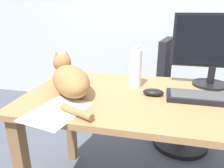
{
  "coord_description": "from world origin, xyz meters",
  "views": [
    {
      "loc": [
        -0.05,
        -1.07,
        1.17
      ],
      "look_at": [
        -0.29,
        -0.02,
        0.79
      ],
      "focal_mm": 34.59,
      "sensor_mm": 36.0,
      "label": 1
    }
  ],
  "objects_px": {
    "office_chair": "(178,102)",
    "computer_mouse": "(153,92)",
    "monitor": "(216,48)",
    "water_bottle": "(135,68)",
    "keyboard": "(212,98)",
    "cat": "(70,78)"
  },
  "relations": [
    {
      "from": "monitor",
      "to": "water_bottle",
      "type": "bearing_deg",
      "value": -165.03
    },
    {
      "from": "keyboard",
      "to": "water_bottle",
      "type": "xyz_separation_m",
      "value": [
        -0.4,
        0.12,
        0.1
      ]
    },
    {
      "from": "computer_mouse",
      "to": "water_bottle",
      "type": "xyz_separation_m",
      "value": [
        -0.11,
        0.11,
        0.09
      ]
    },
    {
      "from": "monitor",
      "to": "office_chair",
      "type": "bearing_deg",
      "value": 105.32
    },
    {
      "from": "computer_mouse",
      "to": "water_bottle",
      "type": "bearing_deg",
      "value": 134.92
    },
    {
      "from": "keyboard",
      "to": "cat",
      "type": "height_order",
      "value": "cat"
    },
    {
      "from": "office_chair",
      "to": "monitor",
      "type": "height_order",
      "value": "monitor"
    },
    {
      "from": "office_chair",
      "to": "computer_mouse",
      "type": "distance_m",
      "value": 0.79
    },
    {
      "from": "computer_mouse",
      "to": "water_bottle",
      "type": "height_order",
      "value": "water_bottle"
    },
    {
      "from": "office_chair",
      "to": "monitor",
      "type": "distance_m",
      "value": 0.73
    },
    {
      "from": "water_bottle",
      "to": "computer_mouse",
      "type": "bearing_deg",
      "value": -45.08
    },
    {
      "from": "computer_mouse",
      "to": "cat",
      "type": "bearing_deg",
      "value": -172.65
    },
    {
      "from": "computer_mouse",
      "to": "office_chair",
      "type": "bearing_deg",
      "value": 73.99
    },
    {
      "from": "monitor",
      "to": "keyboard",
      "type": "bearing_deg",
      "value": -98.41
    },
    {
      "from": "keyboard",
      "to": "cat",
      "type": "bearing_deg",
      "value": -175.79
    },
    {
      "from": "computer_mouse",
      "to": "keyboard",
      "type": "bearing_deg",
      "value": -0.69
    },
    {
      "from": "keyboard",
      "to": "computer_mouse",
      "type": "bearing_deg",
      "value": 179.31
    },
    {
      "from": "water_bottle",
      "to": "office_chair",
      "type": "bearing_deg",
      "value": 61.48
    },
    {
      "from": "keyboard",
      "to": "monitor",
      "type": "bearing_deg",
      "value": 81.59
    },
    {
      "from": "cat",
      "to": "water_bottle",
      "type": "relative_size",
      "value": 2.13
    },
    {
      "from": "office_chair",
      "to": "computer_mouse",
      "type": "bearing_deg",
      "value": -106.01
    },
    {
      "from": "office_chair",
      "to": "water_bottle",
      "type": "xyz_separation_m",
      "value": [
        -0.31,
        -0.58,
        0.43
      ]
    }
  ]
}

